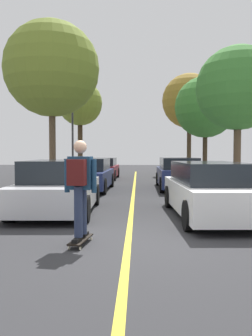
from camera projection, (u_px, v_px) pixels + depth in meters
name	position (u px, v px, depth m)	size (l,w,h in m)	color
ground	(128.00, 241.00, 6.37)	(80.00, 80.00, 0.00)	#2D2D30
center_line	(132.00, 207.00, 10.37)	(0.12, 39.20, 0.01)	gold
parked_car_left_nearest	(59.00, 187.00, 9.47)	(2.08, 4.17, 1.41)	#B7B7BC
parked_car_left_near	(88.00, 175.00, 15.06)	(2.01, 4.47, 1.37)	navy
parked_car_left_far	(103.00, 168.00, 21.48)	(1.86, 4.24, 1.30)	maroon
parked_car_right_nearest	(210.00, 190.00, 8.74)	(1.98, 4.56, 1.37)	white
parked_car_right_near	(178.00, 173.00, 15.62)	(1.85, 4.71, 1.40)	navy
street_tree_left_nearest	(52.00, 69.00, 17.01)	(4.65, 4.65, 7.89)	brown
street_tree_left_near	(80.00, 104.00, 25.31)	(3.23, 3.23, 6.69)	#3D2D1E
street_tree_right_nearest	(238.00, 89.00, 13.45)	(3.24, 3.24, 5.59)	brown
street_tree_right_near	(205.00, 107.00, 19.95)	(3.51, 3.51, 5.85)	#3D2D1E
street_tree_right_far	(189.00, 101.00, 26.18)	(4.09, 4.09, 7.41)	#3D2D1E
fire_hydrant	(243.00, 189.00, 10.94)	(0.20, 0.20, 0.70)	#B2140F
streetlamp	(72.00, 119.00, 20.76)	(0.36, 0.24, 6.21)	#38383D
skateboard	(81.00, 240.00, 6.13)	(0.34, 0.86, 0.10)	black
skateboarder	(80.00, 183.00, 6.05)	(0.59, 0.71, 1.73)	black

